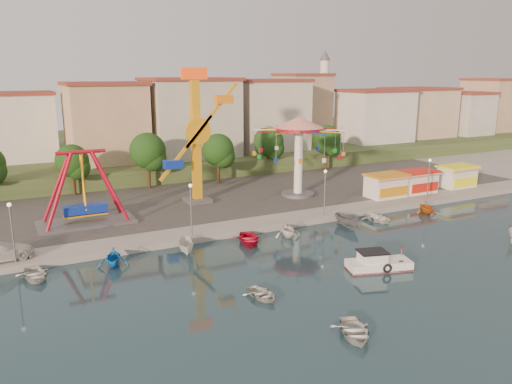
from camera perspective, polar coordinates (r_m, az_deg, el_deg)
ground at (r=43.44m, az=8.89°, el=-8.93°), size 200.00×200.00×0.00m
quay_deck at (r=98.60m, az=-12.76°, el=3.66°), size 200.00×100.00×0.60m
asphalt_pad at (r=68.58m, az=-5.94°, el=0.01°), size 90.00×28.00×0.01m
hill_terrace at (r=103.21m, az=-13.51°, el=4.72°), size 200.00×60.00×3.00m
pirate_ship_ride at (r=56.10m, az=-19.08°, el=0.30°), size 10.00×5.00×8.00m
kamikaze_tower at (r=61.68m, az=-6.49°, el=5.94°), size 6.93×3.10×16.50m
wave_swinger at (r=65.10m, az=4.92°, el=6.11°), size 11.60×11.60×10.40m
booth_left at (r=67.31m, az=14.62°, el=0.75°), size 5.40×3.78×3.08m
booth_mid at (r=71.00m, az=17.91°, el=1.18°), size 5.40×3.78×3.08m
booth_right at (r=76.55m, az=21.98°, el=1.70°), size 5.40×3.78×3.08m
lamp_post_0 at (r=47.16m, az=-26.06°, el=-4.37°), size 0.14×0.14×5.00m
lamp_post_1 at (r=49.82m, az=-7.42°, el=-2.19°), size 0.14×0.14×5.00m
lamp_post_2 at (r=57.02m, az=7.86°, el=-0.21°), size 0.14×0.14×5.00m
lamp_post_3 at (r=67.33m, az=19.10°, el=1.26°), size 0.14×0.14×5.00m
tree_1 at (r=69.87m, az=-20.28°, el=3.34°), size 4.35×4.35×6.80m
tree_2 at (r=71.19m, az=-12.27°, el=4.63°), size 5.02×5.02×7.85m
tree_3 at (r=73.09m, az=-4.36°, el=4.83°), size 4.68×4.68×7.32m
tree_4 at (r=80.04m, az=1.43°, el=5.75°), size 4.86×4.86×7.60m
tree_5 at (r=83.78m, az=8.08°, el=5.93°), size 4.83×4.83×7.54m
building_1 at (r=84.17m, az=-25.35°, el=5.92°), size 12.33×9.01×8.63m
building_2 at (r=86.05m, az=-16.64°, el=7.65°), size 11.95×9.28×11.23m
building_3 at (r=86.76m, az=-7.15°, el=7.47°), size 12.59×10.50×9.20m
building_4 at (r=95.24m, az=-0.18°, el=8.10°), size 10.75×9.23×9.24m
building_5 at (r=100.32m, az=7.18°, el=8.83°), size 12.77×10.96×11.21m
building_6 at (r=106.16m, az=13.00°, el=9.16°), size 8.23×8.98×12.36m
building_7 at (r=117.83m, az=15.88°, el=8.50°), size 11.59×10.93×8.76m
building_8 at (r=123.27m, az=22.82°, el=9.06°), size 12.84×9.28×12.58m
building_9 at (r=135.62m, az=25.61°, el=8.38°), size 12.95×9.17×9.21m
minaret at (r=105.17m, az=7.76°, el=11.17°), size 2.80×2.80×18.00m
cabin_motorboat at (r=44.28m, az=13.71°, el=-8.01°), size 5.80×3.49×1.92m
rowboat_a at (r=38.02m, az=0.71°, el=-11.59°), size 2.62×3.37×0.64m
rowboat_b at (r=33.56m, az=11.19°, el=-15.36°), size 3.79×4.37×0.76m
moored_boat_0 at (r=45.01m, az=-23.96°, el=-8.65°), size 3.03×3.94×0.75m
moored_boat_1 at (r=45.49m, az=-15.99°, el=-7.15°), size 3.47×3.77×1.65m
moored_boat_2 at (r=47.13m, az=-7.95°, el=-6.21°), size 2.18×3.74×1.36m
moored_boat_3 at (r=49.56m, az=-0.85°, el=-5.39°), size 4.03×4.81×0.86m
moored_boat_4 at (r=51.47m, az=3.61°, el=-4.23°), size 3.17×3.52×1.64m
moored_boat_5 at (r=55.63m, az=10.35°, el=-3.22°), size 1.67×3.67×1.37m
moored_boat_6 at (r=58.45m, az=13.81°, el=-2.90°), size 2.93×3.90×0.77m
moored_boat_7 at (r=63.27m, az=18.85°, el=-1.64°), size 3.22×3.49×1.53m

